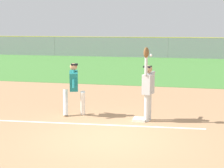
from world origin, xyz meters
name	(u,v)px	position (x,y,z in m)	size (l,w,h in m)	color
ground_plane	(109,138)	(0.00, 0.00, 0.00)	(75.03, 75.03, 0.00)	tan
outfield_grass	(160,68)	(0.00, 15.82, 0.01)	(43.24, 15.38, 0.01)	#478438
chalk_foul_line	(7,121)	(-3.48, 0.99, 0.00)	(12.00, 0.10, 0.01)	white
first_base	(139,119)	(0.52, 1.89, 0.04)	(0.38, 0.38, 0.08)	white
fielder	(148,85)	(0.77, 1.93, 1.12)	(0.35, 0.89, 2.28)	silver
runner	(74,86)	(-1.64, 2.06, 1.00)	(0.86, 0.83, 1.72)	white
baseball	(151,55)	(0.87, 1.66, 2.05)	(0.07, 0.07, 0.07)	white
outfield_fence	(168,48)	(0.00, 23.51, 0.93)	(43.32, 0.08, 1.86)	#93999E
parked_car_green	(79,47)	(-9.46, 27.03, 0.67)	(4.42, 2.17, 1.25)	#1E6B33
parked_car_black	(123,47)	(-4.81, 27.48, 0.67)	(4.44, 2.20, 1.25)	black
parked_car_white	(172,48)	(0.20, 27.33, 0.67)	(4.59, 2.52, 1.25)	white
parked_car_silver	(222,48)	(4.99, 27.71, 0.67)	(4.59, 2.51, 1.25)	#B7B7BC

